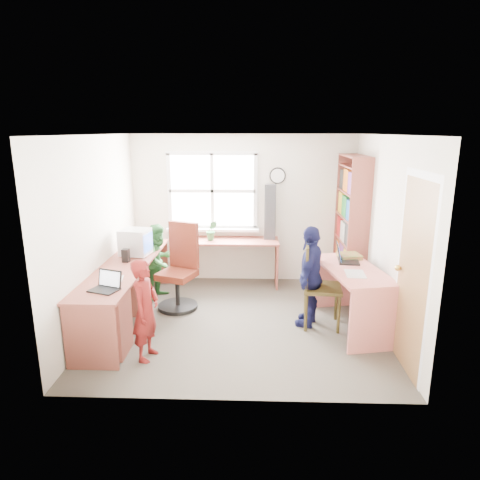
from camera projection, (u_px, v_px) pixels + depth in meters
The scene contains 19 objects.
room at pixel (240, 230), 5.43m from camera, with size 3.64×3.44×2.44m.
l_desk at pixel (133, 296), 5.30m from camera, with size 2.38×2.95×0.75m.
right_desk at pixel (351, 285), 5.36m from camera, with size 0.88×1.46×0.79m.
bookshelf at pixel (351, 229), 6.49m from camera, with size 0.30×1.02×2.10m.
swivel_chair at pixel (180, 272), 6.02m from camera, with size 0.72×0.72×1.20m.
wooden_chair at pixel (316, 282), 5.41m from camera, with size 0.51×0.51×1.08m.
crt_monitor at pixel (135, 242), 5.95m from camera, with size 0.43×0.39×0.37m.
laptop_left at pixel (106, 285), 4.69m from camera, with size 0.37×0.33×0.21m.
laptop_right at pixel (344, 257), 5.57m from camera, with size 0.33×0.39×0.24m.
speaker_a at pixel (126, 256), 5.67m from camera, with size 0.09×0.09×0.18m.
speaker_b at pixel (144, 242), 6.35m from camera, with size 0.12×0.12×0.20m.
cd_tower at pixel (270, 212), 6.81m from camera, with size 0.19×0.17×0.88m.
game_box at pixel (349, 256), 5.73m from camera, with size 0.32×0.32×0.06m.
paper_a at pixel (114, 280), 5.01m from camera, with size 0.25×0.32×0.00m.
paper_b at pixel (355, 274), 5.09m from camera, with size 0.25×0.34×0.00m.
potted_plant at pixel (212, 231), 6.78m from camera, with size 0.17×0.14×0.32m, color #2E733B.
person_red at pixel (146, 310), 4.62m from camera, with size 0.41×0.27×1.13m, color maroon.
person_green at pixel (159, 261), 6.35m from camera, with size 0.55×0.43×1.13m, color #29682D.
person_navy at pixel (310, 276), 5.42m from camera, with size 0.77×0.32×1.31m, color #151744.
Camera 1 is at (0.19, -5.19, 2.45)m, focal length 32.00 mm.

